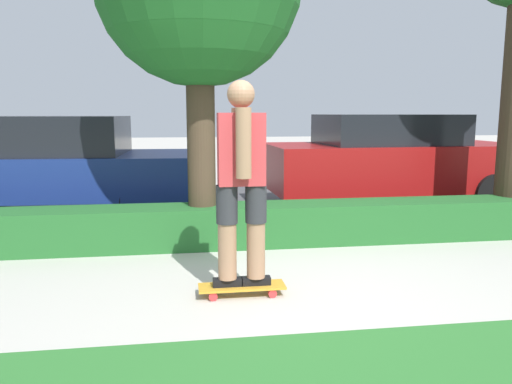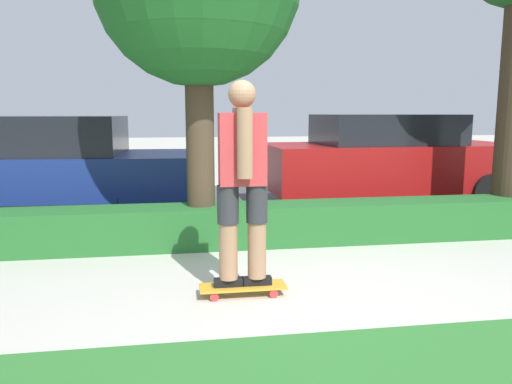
% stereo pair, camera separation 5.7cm
% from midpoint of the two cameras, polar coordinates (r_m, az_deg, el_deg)
% --- Properties ---
extents(ground_plane, '(60.00, 60.00, 0.00)m').
position_cam_midpoint_polar(ground_plane, '(4.73, 3.36, -10.87)').
color(ground_plane, '#BCB7AD').
extents(street_asphalt, '(17.45, 5.00, 0.01)m').
position_cam_midpoint_polar(street_asphalt, '(8.75, -2.23, -1.57)').
color(street_asphalt, '#474749').
rests_on(street_asphalt, ground_plane).
extents(hedge_row, '(17.45, 0.60, 0.50)m').
position_cam_midpoint_polar(hedge_row, '(6.18, 0.36, -3.71)').
color(hedge_row, '#236028').
rests_on(hedge_row, ground_plane).
extents(skateboard, '(0.77, 0.24, 0.10)m').
position_cam_midpoint_polar(skateboard, '(4.51, -1.26, -10.83)').
color(skateboard, gold).
rests_on(skateboard, ground_plane).
extents(skater_person, '(0.51, 0.46, 1.79)m').
position_cam_midpoint_polar(skater_person, '(4.28, -1.31, 1.53)').
color(skater_person, black).
rests_on(skater_person, skateboard).
extents(parked_car_front, '(4.40, 2.09, 1.56)m').
position_cam_midpoint_polar(parked_car_front, '(8.39, -21.56, 2.94)').
color(parked_car_front, navy).
rests_on(parked_car_front, ground_plane).
extents(parked_car_middle, '(4.37, 1.93, 1.59)m').
position_cam_midpoint_polar(parked_car_middle, '(8.89, 15.49, 3.63)').
color(parked_car_middle, maroon).
rests_on(parked_car_middle, ground_plane).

